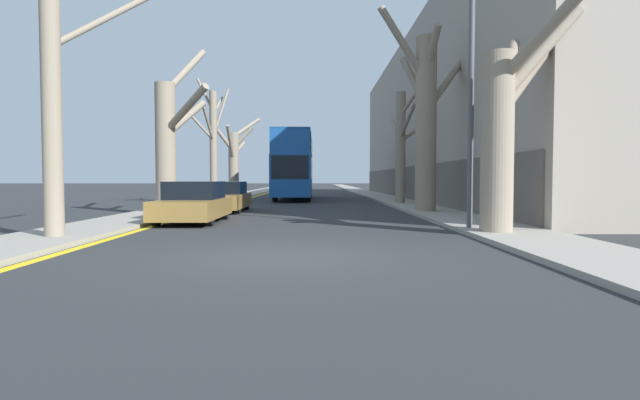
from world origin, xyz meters
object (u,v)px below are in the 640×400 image
object	(u,v)px
double_decker_bus	(294,163)
street_tree_left_3	(234,159)
street_tree_left_1	(169,140)
parked_car_0	(194,203)
parked_car_1	(224,197)
street_tree_right_2	(402,144)
street_tree_left_0	(55,81)
street_tree_left_2	(213,141)
street_tree_right_1	(425,116)
lamp_post	(468,58)
street_tree_right_0	(504,125)

from	to	relation	value
double_decker_bus	street_tree_left_3	bearing A→B (deg)	155.86
street_tree_left_1	parked_car_0	xyz separation A→B (m)	(1.85, -3.55, -2.39)
double_decker_bus	parked_car_1	world-z (taller)	double_decker_bus
street_tree_right_2	parked_car_1	size ratio (longest dim) A/B	1.43
street_tree_left_0	street_tree_left_2	distance (m)	17.54
street_tree_left_0	double_decker_bus	bearing A→B (deg)	79.03
street_tree_left_2	street_tree_right_1	world-z (taller)	street_tree_right_1
parked_car_0	street_tree_left_1	bearing A→B (deg)	117.62
street_tree_right_1	lamp_post	bearing A→B (deg)	-93.41
street_tree_left_1	street_tree_left_3	distance (m)	17.32
street_tree_left_1	parked_car_0	size ratio (longest dim) A/B	1.69
street_tree_left_2	double_decker_bus	xyz separation A→B (m)	(4.50, 6.24, -1.10)
street_tree_right_1	double_decker_bus	xyz separation A→B (m)	(-6.19, 14.63, -1.52)
parked_car_0	lamp_post	world-z (taller)	lamp_post
double_decker_bus	parked_car_1	bearing A→B (deg)	-101.14
lamp_post	street_tree_left_2	bearing A→B (deg)	123.12
street_tree_left_2	street_tree_left_1	bearing A→B (deg)	-89.66
lamp_post	street_tree_left_3	bearing A→B (deg)	113.32
street_tree_right_0	street_tree_right_1	bearing A→B (deg)	91.63
street_tree_left_2	street_tree_right_2	size ratio (longest dim) A/B	1.14
double_decker_bus	street_tree_left_0	bearing A→B (deg)	-100.97
street_tree_right_2	double_decker_bus	bearing A→B (deg)	130.27
street_tree_left_0	street_tree_right_1	bearing A→B (deg)	40.29
street_tree_right_1	lamp_post	distance (m)	7.36
street_tree_right_0	parked_car_1	xyz separation A→B (m)	(-9.01, 9.75, -2.21)
street_tree_left_2	parked_car_0	xyz separation A→B (m)	(1.91, -12.55, -3.04)
street_tree_left_1	parked_car_1	distance (m)	3.70
street_tree_left_0	street_tree_left_2	world-z (taller)	street_tree_left_0
street_tree_right_1	parked_car_1	distance (m)	9.55
parked_car_1	double_decker_bus	bearing A→B (deg)	78.86
street_tree_left_0	lamp_post	world-z (taller)	lamp_post
street_tree_right_1	double_decker_bus	distance (m)	15.96
street_tree_left_0	parked_car_1	world-z (taller)	street_tree_left_0
street_tree_right_0	street_tree_left_0	bearing A→B (deg)	-175.41
street_tree_left_2	street_tree_left_3	distance (m)	8.34
street_tree_left_2	parked_car_0	distance (m)	13.06
double_decker_bus	street_tree_left_2	bearing A→B (deg)	-125.77
street_tree_right_0	parked_car_0	bearing A→B (deg)	155.52
parked_car_0	lamp_post	distance (m)	9.83
street_tree_left_0	street_tree_left_1	bearing A→B (deg)	88.90
street_tree_right_2	double_decker_bus	distance (m)	9.94
lamp_post	parked_car_0	bearing A→B (deg)	159.28
street_tree_right_1	parked_car_0	world-z (taller)	street_tree_right_1
street_tree_right_1	street_tree_left_1	bearing A→B (deg)	-176.68
street_tree_right_0	lamp_post	bearing A→B (deg)	125.27
street_tree_right_1	double_decker_bus	bearing A→B (deg)	112.91
street_tree_left_3	street_tree_left_2	bearing A→B (deg)	-89.27
street_tree_right_1	parked_car_0	size ratio (longest dim) A/B	2.00
street_tree_left_1	street_tree_right_1	xyz separation A→B (m)	(10.63, 0.62, 1.07)
street_tree_right_1	lamp_post	xyz separation A→B (m)	(-0.44, -7.32, 0.69)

